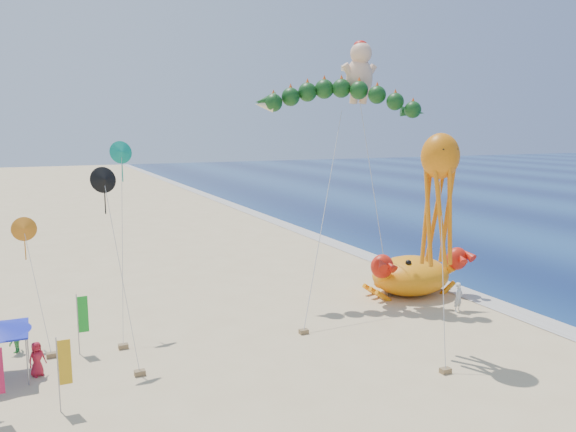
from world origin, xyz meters
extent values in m
plane|color=#D1B784|center=(0.00, 0.00, 0.00)|extent=(320.00, 320.00, 0.00)
plane|color=silver|center=(12.00, 0.00, 0.01)|extent=(320.00, 320.00, 0.00)
ellipsoid|color=orange|center=(8.31, 3.92, 1.34)|extent=(5.85, 4.93, 2.69)
sphere|color=red|center=(5.30, 2.79, 2.54)|extent=(1.60, 1.60, 1.60)
sphere|color=black|center=(7.47, 2.98, 2.54)|extent=(0.41, 0.41, 0.41)
sphere|color=red|center=(11.32, 2.79, 2.54)|extent=(1.60, 1.60, 1.60)
sphere|color=black|center=(9.16, 2.98, 2.54)|extent=(0.41, 0.41, 0.41)
cone|color=#0F3912|center=(-1.40, 5.76, 13.31)|extent=(1.50, 1.11, 1.23)
cylinder|color=#B2B2B2|center=(0.87, 2.92, 6.43)|extent=(5.59, 5.73, 12.57)
cube|color=olive|center=(-1.89, 0.09, 0.12)|extent=(0.50, 0.35, 0.25)
ellipsoid|color=#F8C197|center=(5.46, 6.58, 14.91)|extent=(1.91, 1.58, 2.82)
sphere|color=#F8C197|center=(5.46, 6.41, 16.55)|extent=(1.47, 1.47, 1.47)
ellipsoid|color=red|center=(5.46, 6.49, 17.07)|extent=(0.95, 0.95, 0.67)
cylinder|color=#B2B2B2|center=(6.14, 5.45, 6.97)|extent=(1.43, 2.32, 13.64)
cube|color=olive|center=(6.83, 4.32, 0.12)|extent=(0.50, 0.35, 0.25)
ellipsoid|color=orange|center=(3.28, -4.78, 10.15)|extent=(2.00, 1.80, 2.30)
cylinder|color=#B2B2B2|center=(2.62, -6.08, 4.82)|extent=(1.37, 2.66, 9.35)
cube|color=olive|center=(1.96, -7.38, 0.12)|extent=(0.50, 0.35, 0.25)
cylinder|color=gray|center=(-16.09, -0.55, 1.10)|extent=(0.06, 0.06, 2.20)
cylinder|color=gray|center=(-16.09, 2.24, 1.10)|extent=(0.06, 0.06, 2.20)
cylinder|color=gray|center=(-14.90, -3.73, 1.60)|extent=(0.05, 0.05, 3.20)
cube|color=gold|center=(-14.62, -3.73, 2.10)|extent=(0.50, 0.04, 1.90)
cylinder|color=gray|center=(-13.71, 2.27, 1.60)|extent=(0.05, 0.05, 3.20)
cube|color=green|center=(-13.43, 2.27, 2.10)|extent=(0.50, 0.04, 1.90)
imported|color=#27772E|center=(-16.69, 3.91, 0.79)|extent=(0.99, 1.18, 1.59)
imported|color=silver|center=(8.76, -0.48, 0.95)|extent=(0.79, 0.63, 1.89)
imported|color=#AB1B2D|center=(-15.70, 0.36, 0.83)|extent=(0.96, 0.83, 1.66)
cone|color=black|center=(-12.17, 1.33, 9.06)|extent=(1.30, 0.51, 1.32)
cylinder|color=#B2B2B2|center=(-11.92, -0.17, 4.55)|extent=(0.55, 3.04, 8.82)
cube|color=olive|center=(-11.67, -1.67, 0.12)|extent=(0.50, 0.35, 0.25)
cone|color=orange|center=(-15.95, 5.56, 6.20)|extent=(1.30, 0.51, 1.32)
cylinder|color=#B2B2B2|center=(-15.70, 4.06, 3.13)|extent=(0.55, 3.04, 5.97)
cube|color=olive|center=(-15.45, 2.56, 0.12)|extent=(0.50, 0.35, 0.25)
cone|color=#0D8F70|center=(-10.64, 5.87, 10.20)|extent=(1.30, 0.51, 1.32)
cylinder|color=#B2B2B2|center=(-10.39, 4.37, 5.13)|extent=(0.55, 3.04, 9.96)
cube|color=olive|center=(-10.14, 2.87, 0.12)|extent=(0.50, 0.35, 0.25)
camera|label=1|loc=(-15.32, -27.21, 11.52)|focal=35.00mm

